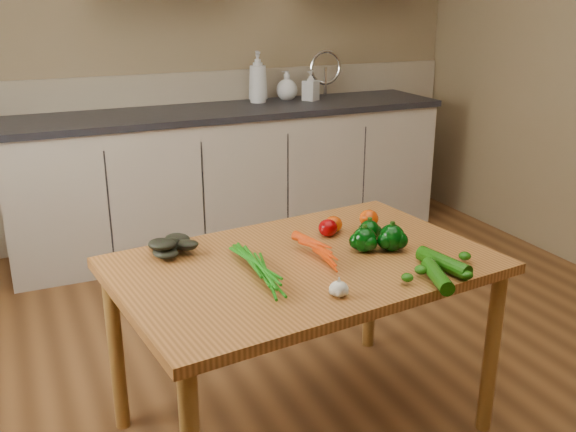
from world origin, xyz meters
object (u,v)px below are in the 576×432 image
(carrot_bunch, at_px, (300,255))
(zucchini_b, at_px, (437,276))
(tomato_c, at_px, (369,218))
(tomato_a, at_px, (328,228))
(pepper_b, at_px, (369,231))
(pepper_c, at_px, (392,238))
(table, at_px, (304,281))
(zucchini_a, at_px, (443,263))
(tomato_b, at_px, (333,224))
(garlic_bulb, at_px, (339,289))
(soap_bottle_b, at_px, (311,86))
(leafy_greens, at_px, (173,242))
(pepper_a, at_px, (364,240))
(soap_bottle_a, at_px, (258,77))
(soap_bottle_c, at_px, (287,85))

(carrot_bunch, height_order, zucchini_b, carrot_bunch)
(tomato_c, relative_size, zucchini_b, 0.39)
(tomato_a, bearing_deg, pepper_b, -41.19)
(pepper_c, bearing_deg, table, 172.62)
(pepper_b, height_order, pepper_c, pepper_c)
(zucchini_a, bearing_deg, tomato_b, 109.70)
(garlic_bulb, distance_m, tomato_b, 0.56)
(table, xyz_separation_m, garlic_bulb, (-0.02, -0.30, 0.10))
(tomato_a, relative_size, tomato_c, 0.97)
(soap_bottle_b, height_order, leafy_greens, soap_bottle_b)
(garlic_bulb, distance_m, pepper_b, 0.50)
(pepper_a, distance_m, tomato_c, 0.27)
(pepper_b, xyz_separation_m, pepper_c, (0.02, -0.12, 0.01))
(garlic_bulb, relative_size, zucchini_a, 0.28)
(zucchini_a, bearing_deg, table, 145.96)
(tomato_a, distance_m, zucchini_a, 0.49)
(table, relative_size, soap_bottle_a, 4.17)
(pepper_b, distance_m, tomato_c, 0.16)
(garlic_bulb, bearing_deg, soap_bottle_c, 69.46)
(pepper_b, distance_m, zucchini_b, 0.42)
(garlic_bulb, xyz_separation_m, tomato_b, (0.25, 0.51, 0.01))
(soap_bottle_c, bearing_deg, pepper_c, -5.61)
(garlic_bulb, distance_m, zucchini_b, 0.34)
(soap_bottle_a, xyz_separation_m, pepper_b, (-0.37, -2.06, -0.33))
(table, distance_m, tomato_b, 0.33)
(tomato_b, relative_size, tomato_c, 0.94)
(soap_bottle_a, relative_size, soap_bottle_c, 1.76)
(table, height_order, leafy_greens, leafy_greens)
(garlic_bulb, height_order, tomato_a, tomato_a)
(table, xyz_separation_m, zucchini_b, (0.31, -0.35, 0.10))
(pepper_c, bearing_deg, garlic_bulb, -144.37)
(soap_bottle_a, relative_size, pepper_c, 3.42)
(tomato_c, bearing_deg, zucchini_b, -97.65)
(soap_bottle_b, distance_m, soap_bottle_c, 0.17)
(soap_bottle_a, height_order, tomato_a, soap_bottle_a)
(soap_bottle_c, xyz_separation_m, zucchini_b, (-0.59, -2.52, -0.27))
(soap_bottle_a, bearing_deg, table, -97.27)
(table, xyz_separation_m, tomato_c, (0.39, 0.21, 0.11))
(leafy_greens, bearing_deg, soap_bottle_c, 55.73)
(carrot_bunch, xyz_separation_m, leafy_greens, (-0.38, 0.27, 0.01))
(leafy_greens, relative_size, tomato_b, 2.56)
(soap_bottle_c, bearing_deg, pepper_b, -6.99)
(soap_bottle_b, relative_size, tomato_b, 2.74)
(soap_bottle_b, bearing_deg, zucchini_a, -48.20)
(soap_bottle_a, xyz_separation_m, carrot_bunch, (-0.70, -2.15, -0.34))
(tomato_c, distance_m, zucchini_b, 0.56)
(soap_bottle_b, relative_size, soap_bottle_c, 1.05)
(tomato_b, relative_size, zucchini_a, 0.34)
(zucchini_b, bearing_deg, garlic_bulb, 172.11)
(pepper_a, distance_m, zucchini_a, 0.30)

